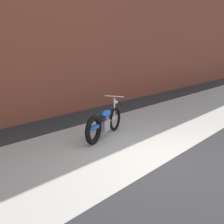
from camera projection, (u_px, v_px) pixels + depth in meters
The scene contains 4 objects.
ground_plane at pixel (166, 162), 5.78m from camera, with size 80.00×80.00×0.00m, color #2D2D30.
sidewalk_slab at pixel (104, 144), 6.89m from camera, with size 36.00×3.50×0.01m, color #B2ADA3.
brick_building_wall at pixel (20, 23), 8.39m from camera, with size 36.00×0.50×6.15m, color brown.
motorcycle_blue at pixel (102, 124), 7.23m from camera, with size 1.95×0.80×1.03m.
Camera 1 is at (-4.83, -2.66, 2.32)m, focal length 44.39 mm.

